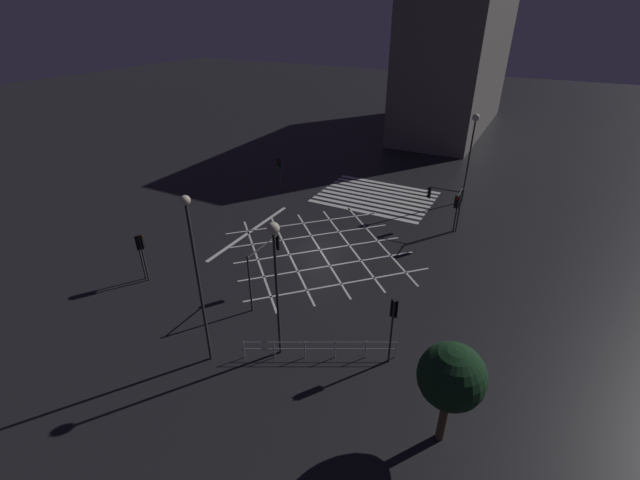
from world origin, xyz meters
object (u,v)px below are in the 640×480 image
object	(u,v)px
traffic_light_ne_main	(140,248)
traffic_light_nw_cross	(393,318)
traffic_light_se_cross	(279,168)
street_lamp_east	(473,136)
street_tree_near	(451,377)
traffic_light_ne_cross	(143,248)
traffic_light_sw_cross	(458,204)
street_lamp_far	(196,263)
street_lamp_west	(275,259)
traffic_light_median_north	(266,256)
traffic_light_sw_main	(440,198)

from	to	relation	value
traffic_light_ne_main	traffic_light_nw_cross	world-z (taller)	traffic_light_nw_cross
traffic_light_se_cross	street_lamp_east	world-z (taller)	street_lamp_east
street_lamp_east	street_tree_near	xyz separation A→B (m)	(-4.20, 25.18, -2.65)
traffic_light_ne_cross	traffic_light_sw_cross	size ratio (longest dim) A/B	0.87
traffic_light_ne_cross	street_lamp_far	world-z (taller)	street_lamp_far
traffic_light_ne_cross	street_tree_near	distance (m)	19.86
street_tree_near	street_lamp_west	bearing A→B (deg)	-7.80
traffic_light_se_cross	street_lamp_west	xyz separation A→B (m)	(-11.75, 18.48, 3.32)
traffic_light_se_cross	traffic_light_median_north	world-z (taller)	traffic_light_median_north
traffic_light_ne_cross	traffic_light_nw_cross	xyz separation A→B (m)	(-16.29, -0.35, 0.30)
traffic_light_ne_cross	street_lamp_far	bearing A→B (deg)	-114.21
traffic_light_ne_cross	traffic_light_median_north	size ratio (longest dim) A/B	0.89
traffic_light_ne_main	street_lamp_east	xyz separation A→B (m)	(-15.65, -22.34, 3.80)
traffic_light_sw_main	traffic_light_nw_cross	size ratio (longest dim) A/B	0.92
street_lamp_east	traffic_light_se_cross	bearing A→B (deg)	19.04
traffic_light_ne_main	traffic_light_sw_main	world-z (taller)	traffic_light_sw_main
traffic_light_ne_cross	street_lamp_west	bearing A→B (deg)	-98.73
traffic_light_sw_main	traffic_light_se_cross	size ratio (longest dim) A/B	1.07
traffic_light_nw_cross	street_lamp_west	bearing A→B (deg)	111.82
traffic_light_sw_main	traffic_light_nw_cross	bearing A→B (deg)	95.85
traffic_light_sw_cross	street_tree_near	distance (m)	18.28
traffic_light_se_cross	traffic_light_nw_cross	world-z (taller)	traffic_light_nw_cross
traffic_light_ne_main	traffic_light_ne_cross	xyz separation A→B (m)	(-0.23, -0.04, 0.09)
traffic_light_ne_main	street_lamp_west	bearing A→B (deg)	-8.36
traffic_light_se_cross	traffic_light_nw_cross	size ratio (longest dim) A/B	0.86
traffic_light_median_north	street_tree_near	size ratio (longest dim) A/B	0.78
traffic_light_nw_cross	street_lamp_east	bearing A→B (deg)	2.26
traffic_light_sw_cross	traffic_light_median_north	world-z (taller)	traffic_light_sw_cross
traffic_light_ne_main	street_lamp_east	size ratio (longest dim) A/B	0.41
traffic_light_ne_main	traffic_light_ne_cross	distance (m)	0.24
traffic_light_nw_cross	street_lamp_east	xyz separation A→B (m)	(0.87, -21.95, 3.41)
traffic_light_nw_cross	traffic_light_sw_cross	bearing A→B (deg)	0.35
traffic_light_nw_cross	street_lamp_far	size ratio (longest dim) A/B	0.42
traffic_light_sw_cross	traffic_light_se_cross	size ratio (longest dim) A/B	1.19
traffic_light_ne_main	street_lamp_east	world-z (taller)	street_lamp_east
traffic_light_ne_cross	traffic_light_se_cross	xyz separation A→B (m)	(0.60, -16.77, -0.07)
traffic_light_se_cross	traffic_light_median_north	xyz separation A→B (m)	(-8.43, 14.62, 0.47)
traffic_light_median_north	traffic_light_sw_main	bearing A→B (deg)	-26.06
traffic_light_ne_main	traffic_light_sw_cross	xyz separation A→B (m)	(-16.43, -15.12, 0.51)
traffic_light_ne_main	traffic_light_ne_cross	world-z (taller)	traffic_light_ne_cross
traffic_light_se_cross	street_lamp_west	world-z (taller)	street_lamp_west
traffic_light_ne_cross	traffic_light_sw_main	size ratio (longest dim) A/B	0.96
street_lamp_west	street_tree_near	bearing A→B (deg)	172.20
traffic_light_sw_cross	street_lamp_far	bearing A→B (deg)	-22.90
traffic_light_ne_cross	traffic_light_sw_cross	distance (m)	22.14
traffic_light_se_cross	street_lamp_east	xyz separation A→B (m)	(-16.03, -5.53, 3.79)
traffic_light_ne_cross	street_lamp_west	size ratio (longest dim) A/B	0.45
traffic_light_median_north	street_lamp_east	xyz separation A→B (m)	(-7.60, -20.15, 3.32)
traffic_light_ne_cross	street_lamp_far	distance (m)	9.65
traffic_light_ne_main	street_lamp_west	world-z (taller)	street_lamp_west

